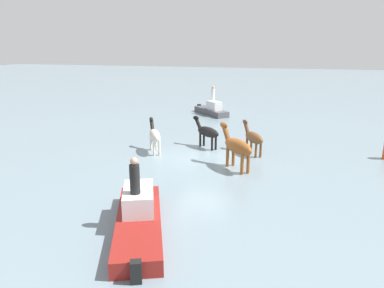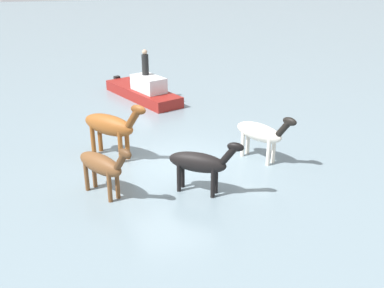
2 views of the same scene
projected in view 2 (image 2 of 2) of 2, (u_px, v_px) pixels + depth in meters
name	position (u px, v px, depth m)	size (l,w,h in m)	color
ground_plane	(172.00, 165.00, 14.20)	(140.84, 140.84, 0.00)	gray
horse_mid_herd	(111.00, 126.00, 14.36)	(2.24, 2.05, 2.05)	brown
horse_pinto_flank	(200.00, 163.00, 12.16)	(1.56, 1.94, 1.69)	black
horse_chestnut_trailing	(261.00, 133.00, 14.21)	(2.12, 1.42, 1.75)	silver
horse_rear_stallion	(102.00, 165.00, 12.02)	(1.99, 1.50, 1.69)	brown
boat_motor_center	(144.00, 92.00, 21.00)	(5.08, 3.09, 1.35)	maroon
person_watcher_seated	(145.00, 63.00, 20.39)	(0.32, 0.32, 1.19)	black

